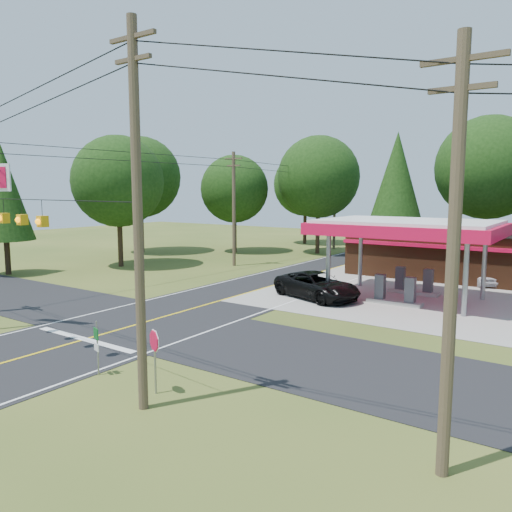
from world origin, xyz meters
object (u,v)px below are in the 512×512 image
Objects in this scene: sedan_car at (483,275)px; gas_canopy at (407,230)px; octagonal_stop_sign at (154,346)px; suv_car at (317,286)px.

gas_canopy is at bearing -137.71° from sedan_car.
gas_canopy is 9.27m from sedan_car.
gas_canopy is 2.70× the size of sedan_car.
octagonal_stop_sign is at bearing -96.00° from gas_canopy.
gas_canopy is 6.42m from suv_car.
gas_canopy reaches higher than octagonal_stop_sign.
suv_car is 1.49× the size of sedan_car.
octagonal_stop_sign is (2.50, -16.01, 0.80)m from suv_car.
gas_canopy is at bearing 84.00° from octagonal_stop_sign.
octagonal_stop_sign reaches higher than sedan_car.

